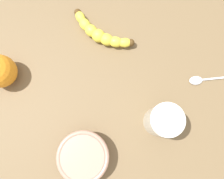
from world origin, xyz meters
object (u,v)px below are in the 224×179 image
object	(u,v)px
orange_fruit	(0,71)
ceramic_bowl	(84,156)
smoothie_glass	(162,121)
teaspoon	(198,80)
banana	(100,33)

from	to	relation	value
orange_fruit	ceramic_bowl	bearing A→B (deg)	99.28
ceramic_bowl	orange_fruit	xyz separation A→B (cm)	(4.85, -29.71, 1.10)
ceramic_bowl	smoothie_glass	bearing A→B (deg)	167.30
orange_fruit	teaspoon	size ratio (longest dim) A/B	0.82
orange_fruit	teaspoon	distance (cm)	52.01
banana	smoothie_glass	bearing A→B (deg)	-26.04
teaspoon	orange_fruit	bearing A→B (deg)	-7.66
smoothie_glass	teaspoon	size ratio (longest dim) A/B	1.02
smoothie_glass	ceramic_bowl	distance (cm)	20.74
smoothie_glass	teaspoon	world-z (taller)	smoothie_glass
banana	ceramic_bowl	size ratio (longest dim) A/B	1.45
banana	teaspoon	world-z (taller)	banana
smoothie_glass	ceramic_bowl	xyz separation A→B (cm)	(20.14, -4.54, -1.92)
smoothie_glass	ceramic_bowl	size ratio (longest dim) A/B	0.84
banana	ceramic_bowl	xyz separation A→B (cm)	(22.22, 23.81, 1.35)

